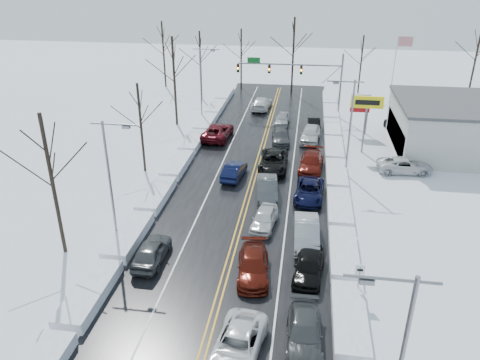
% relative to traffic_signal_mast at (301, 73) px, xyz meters
% --- Properties ---
extents(ground, '(160.00, 160.00, 0.00)m').
position_rel_traffic_signal_mast_xyz_m(ground, '(-3.45, -27.99, -5.48)').
color(ground, silver).
rests_on(ground, ground).
extents(road_surface, '(14.00, 84.00, 0.01)m').
position_rel_traffic_signal_mast_xyz_m(road_surface, '(-3.45, -25.99, -5.47)').
color(road_surface, black).
rests_on(road_surface, ground).
extents(snow_bank_left, '(1.87, 72.00, 0.77)m').
position_rel_traffic_signal_mast_xyz_m(snow_bank_left, '(-11.05, -25.99, -5.48)').
color(snow_bank_left, white).
rests_on(snow_bank_left, ground).
extents(snow_bank_right, '(1.87, 72.00, 0.77)m').
position_rel_traffic_signal_mast_xyz_m(snow_bank_right, '(4.15, -25.99, -5.48)').
color(snow_bank_right, white).
rests_on(snow_bank_right, ground).
extents(traffic_signal_mast, '(13.28, 0.39, 8.00)m').
position_rel_traffic_signal_mast_xyz_m(traffic_signal_mast, '(0.00, 0.00, 0.00)').
color(traffic_signal_mast, slate).
rests_on(traffic_signal_mast, ground).
extents(tires_plus_sign, '(3.20, 0.34, 6.00)m').
position_rel_traffic_signal_mast_xyz_m(tires_plus_sign, '(7.05, -12.00, -0.49)').
color(tires_plus_sign, slate).
rests_on(tires_plus_sign, ground).
extents(used_vehicles_sign, '(2.20, 0.22, 4.65)m').
position_rel_traffic_signal_mast_xyz_m(used_vehicles_sign, '(7.05, -5.99, -2.16)').
color(used_vehicles_sign, slate).
rests_on(used_vehicles_sign, ground).
extents(speed_limit_sign, '(0.55, 0.09, 2.35)m').
position_rel_traffic_signal_mast_xyz_m(speed_limit_sign, '(4.75, -35.99, -3.84)').
color(speed_limit_sign, slate).
rests_on(speed_limit_sign, ground).
extents(flagpole, '(1.87, 1.20, 10.00)m').
position_rel_traffic_signal_mast_xyz_m(flagpole, '(11.72, 2.01, 0.45)').
color(flagpole, silver).
rests_on(flagpole, ground).
extents(streetlight_se, '(3.20, 0.25, 9.00)m').
position_rel_traffic_signal_mast_xyz_m(streetlight_se, '(4.85, -45.99, -0.17)').
color(streetlight_se, slate).
rests_on(streetlight_se, ground).
extents(streetlight_ne, '(3.20, 0.25, 9.00)m').
position_rel_traffic_signal_mast_xyz_m(streetlight_ne, '(4.85, -17.99, -0.17)').
color(streetlight_ne, slate).
rests_on(streetlight_ne, ground).
extents(streetlight_sw, '(3.20, 0.25, 9.00)m').
position_rel_traffic_signal_mast_xyz_m(streetlight_sw, '(-11.74, -31.99, -0.17)').
color(streetlight_sw, slate).
rests_on(streetlight_sw, ground).
extents(streetlight_nw, '(3.20, 0.25, 9.00)m').
position_rel_traffic_signal_mast_xyz_m(streetlight_nw, '(-11.74, -3.99, -0.17)').
color(streetlight_nw, slate).
rests_on(streetlight_nw, ground).
extents(tree_left_b, '(4.00, 4.00, 10.00)m').
position_rel_traffic_signal_mast_xyz_m(tree_left_b, '(-14.95, -33.99, 1.51)').
color(tree_left_b, '#2D231C').
rests_on(tree_left_b, ground).
extents(tree_left_c, '(3.40, 3.40, 8.50)m').
position_rel_traffic_signal_mast_xyz_m(tree_left_c, '(-13.95, -19.99, 0.46)').
color(tree_left_c, '#2D231C').
rests_on(tree_left_c, ground).
extents(tree_left_d, '(4.20, 4.20, 10.50)m').
position_rel_traffic_signal_mast_xyz_m(tree_left_d, '(-14.65, -5.99, 1.86)').
color(tree_left_d, '#2D231C').
rests_on(tree_left_d, ground).
extents(tree_left_e, '(3.80, 3.80, 9.50)m').
position_rel_traffic_signal_mast_xyz_m(tree_left_e, '(-14.25, 6.01, 1.16)').
color(tree_left_e, '#2D231C').
rests_on(tree_left_e, ground).
extents(tree_far_a, '(4.00, 4.00, 10.00)m').
position_rel_traffic_signal_mast_xyz_m(tree_far_a, '(-21.45, 12.01, 1.51)').
color(tree_far_a, '#2D231C').
rests_on(tree_far_a, ground).
extents(tree_far_b, '(3.60, 3.60, 9.00)m').
position_rel_traffic_signal_mast_xyz_m(tree_far_b, '(-9.45, 13.01, 0.81)').
color(tree_far_b, '#2D231C').
rests_on(tree_far_b, ground).
extents(tree_far_c, '(4.40, 4.40, 11.00)m').
position_rel_traffic_signal_mast_xyz_m(tree_far_c, '(-1.45, 11.01, 2.21)').
color(tree_far_c, '#2D231C').
rests_on(tree_far_c, ground).
extents(tree_far_d, '(3.40, 3.40, 8.50)m').
position_rel_traffic_signal_mast_xyz_m(tree_far_d, '(8.55, 12.51, 0.46)').
color(tree_far_d, '#2D231C').
rests_on(tree_far_d, ground).
extents(tree_far_e, '(4.20, 4.20, 10.50)m').
position_rel_traffic_signal_mast_xyz_m(tree_far_e, '(24.55, 13.01, 1.86)').
color(tree_far_e, '#2D231C').
rests_on(tree_far_e, ground).
extents(queued_car_2, '(2.94, 5.31, 1.41)m').
position_rel_traffic_signal_mast_xyz_m(queued_car_2, '(-1.65, -41.58, -5.48)').
color(queued_car_2, white).
rests_on(queued_car_2, ground).
extents(queued_car_3, '(2.50, 5.07, 1.42)m').
position_rel_traffic_signal_mast_xyz_m(queued_car_3, '(-1.68, -34.73, -5.48)').
color(queued_car_3, '#4E120A').
rests_on(queued_car_3, ground).
extents(queued_car_4, '(2.09, 4.24, 1.39)m').
position_rel_traffic_signal_mast_xyz_m(queued_car_4, '(-1.58, -28.62, -5.48)').
color(queued_car_4, silver).
rests_on(queued_car_4, ground).
extents(queued_car_5, '(2.24, 5.02, 1.60)m').
position_rel_traffic_signal_mast_xyz_m(queued_car_5, '(-1.84, -23.70, -5.48)').
color(queued_car_5, '#3F4144').
rests_on(queued_car_5, ground).
extents(queued_car_6, '(2.70, 5.76, 1.59)m').
position_rel_traffic_signal_mast_xyz_m(queued_car_6, '(-1.81, -17.78, -5.48)').
color(queued_car_6, black).
rests_on(queued_car_6, ground).
extents(queued_car_7, '(2.38, 4.94, 1.39)m').
position_rel_traffic_signal_mast_xyz_m(queued_car_7, '(-1.61, -10.31, -5.48)').
color(queued_car_7, '#3E4043').
rests_on(queued_car_7, ground).
extents(queued_car_8, '(1.81, 4.25, 1.43)m').
position_rel_traffic_signal_mast_xyz_m(queued_car_8, '(-1.87, -4.17, -5.48)').
color(queued_car_8, '#A3A5AB').
rests_on(queued_car_8, ground).
extents(queued_car_11, '(2.05, 4.75, 1.36)m').
position_rel_traffic_signal_mast_xyz_m(queued_car_11, '(1.69, -40.17, -5.48)').
color(queued_car_11, '#3C3F41').
rests_on(queued_car_11, ground).
extents(queued_car_12, '(2.23, 4.61, 1.52)m').
position_rel_traffic_signal_mast_xyz_m(queued_car_12, '(1.84, -34.31, -5.48)').
color(queued_car_12, black).
rests_on(queued_car_12, ground).
extents(queued_car_13, '(1.95, 5.04, 1.64)m').
position_rel_traffic_signal_mast_xyz_m(queued_car_13, '(1.61, -30.39, -5.48)').
color(queued_car_13, '#989A9F').
rests_on(queued_car_13, ground).
extents(queued_car_14, '(2.65, 5.21, 1.41)m').
position_rel_traffic_signal_mast_xyz_m(queued_car_14, '(1.72, -23.42, -5.48)').
color(queued_car_14, black).
rests_on(queued_car_14, ground).
extents(queued_car_15, '(2.58, 5.51, 1.55)m').
position_rel_traffic_signal_mast_xyz_m(queued_car_15, '(1.81, -17.43, -5.48)').
color(queued_car_15, '#54110B').
rests_on(queued_car_15, ground).
extents(queued_car_16, '(2.46, 5.13, 1.69)m').
position_rel_traffic_signal_mast_xyz_m(queued_car_16, '(1.63, -9.54, -5.48)').
color(queued_car_16, silver).
rests_on(queued_car_16, ground).
extents(queued_car_17, '(1.62, 4.20, 1.37)m').
position_rel_traffic_signal_mast_xyz_m(queued_car_17, '(1.99, -5.52, -5.48)').
color(queued_car_17, black).
rests_on(queued_car_17, ground).
extents(oncoming_car_0, '(2.01, 4.48, 1.43)m').
position_rel_traffic_signal_mast_xyz_m(oncoming_car_0, '(-5.23, -20.27, -5.48)').
color(oncoming_car_0, black).
rests_on(oncoming_car_0, ground).
extents(oncoming_car_1, '(3.13, 6.14, 1.66)m').
position_rel_traffic_signal_mast_xyz_m(oncoming_car_1, '(-8.74, -10.13, -5.48)').
color(oncoming_car_1, '#530B13').
rests_on(oncoming_car_1, ground).
extents(oncoming_car_2, '(2.65, 5.64, 1.59)m').
position_rel_traffic_signal_mast_xyz_m(oncoming_car_2, '(-5.05, 2.09, -5.48)').
color(oncoming_car_2, silver).
rests_on(oncoming_car_2, ground).
extents(oncoming_car_3, '(1.82, 4.46, 1.52)m').
position_rel_traffic_signal_mast_xyz_m(oncoming_car_3, '(-8.60, -34.18, -5.48)').
color(oncoming_car_3, '#3F4244').
rests_on(oncoming_car_3, ground).
extents(parked_car_0, '(5.28, 2.72, 1.43)m').
position_rel_traffic_signal_mast_xyz_m(parked_car_0, '(10.60, -16.68, -5.48)').
color(parked_car_0, silver).
rests_on(parked_car_0, ground).
extents(parked_car_1, '(2.23, 5.18, 1.48)m').
position_rel_traffic_signal_mast_xyz_m(parked_car_1, '(13.66, -11.90, -5.48)').
color(parked_car_1, '#45484B').
rests_on(parked_car_1, ground).
extents(parked_car_2, '(2.28, 4.76, 1.57)m').
position_rel_traffic_signal_mast_xyz_m(parked_car_2, '(11.46, -4.59, -5.48)').
color(parked_car_2, black).
rests_on(parked_car_2, ground).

